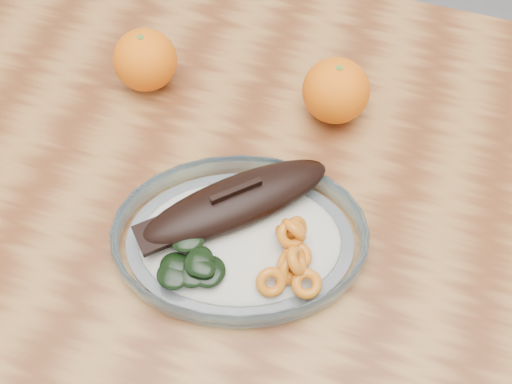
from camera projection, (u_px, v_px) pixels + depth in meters
ground at (236, 376)px, 1.40m from camera, size 3.00×3.00×0.00m
dining_table at (223, 233)px, 0.84m from camera, size 1.20×0.80×0.75m
plated_meal at (240, 235)px, 0.71m from camera, size 0.64×0.64×0.08m
orange_left at (145, 60)px, 0.82m from camera, size 0.08×0.08×0.08m
orange_right at (336, 91)px, 0.79m from camera, size 0.08×0.08×0.08m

